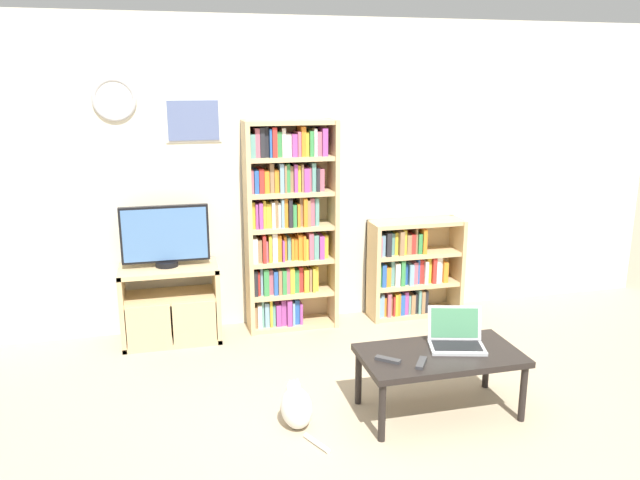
% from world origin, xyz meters
% --- Properties ---
extents(ground_plane, '(18.00, 18.00, 0.00)m').
position_xyz_m(ground_plane, '(0.00, 0.00, 0.00)').
color(ground_plane, tan).
extents(wall_back, '(7.07, 0.09, 2.60)m').
position_xyz_m(wall_back, '(-0.01, 2.12, 1.30)').
color(wall_back, beige).
rests_on(wall_back, ground_plane).
extents(tv_stand, '(0.78, 0.41, 0.63)m').
position_xyz_m(tv_stand, '(-1.06, 1.84, 0.32)').
color(tv_stand, tan).
rests_on(tv_stand, ground_plane).
extents(television, '(0.69, 0.18, 0.50)m').
position_xyz_m(television, '(-1.07, 1.88, 0.88)').
color(television, black).
rests_on(television, tv_stand).
extents(bookshelf_tall, '(0.76, 0.30, 1.78)m').
position_xyz_m(bookshelf_tall, '(-0.06, 1.94, 0.91)').
color(bookshelf_tall, tan).
rests_on(bookshelf_tall, ground_plane).
extents(bookshelf_short, '(0.84, 0.30, 0.88)m').
position_xyz_m(bookshelf_short, '(1.05, 1.94, 0.43)').
color(bookshelf_short, tan).
rests_on(bookshelf_short, ground_plane).
extents(coffee_table, '(1.02, 0.55, 0.41)m').
position_xyz_m(coffee_table, '(0.58, 0.25, 0.37)').
color(coffee_table, black).
rests_on(coffee_table, ground_plane).
extents(laptop, '(0.41, 0.35, 0.24)m').
position_xyz_m(laptop, '(0.72, 0.33, 0.48)').
color(laptop, '#B7BABC').
rests_on(laptop, coffee_table).
extents(remote_near_laptop, '(0.15, 0.14, 0.02)m').
position_xyz_m(remote_near_laptop, '(0.22, 0.22, 0.42)').
color(remote_near_laptop, '#38383A').
rests_on(remote_near_laptop, coffee_table).
extents(remote_far_from_laptop, '(0.12, 0.16, 0.02)m').
position_xyz_m(remote_far_from_laptop, '(0.40, 0.12, 0.42)').
color(remote_far_from_laptop, '#38383A').
rests_on(remote_far_from_laptop, coffee_table).
extents(cat, '(0.23, 0.47, 0.29)m').
position_xyz_m(cat, '(-0.34, 0.31, 0.13)').
color(cat, white).
rests_on(cat, ground_plane).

